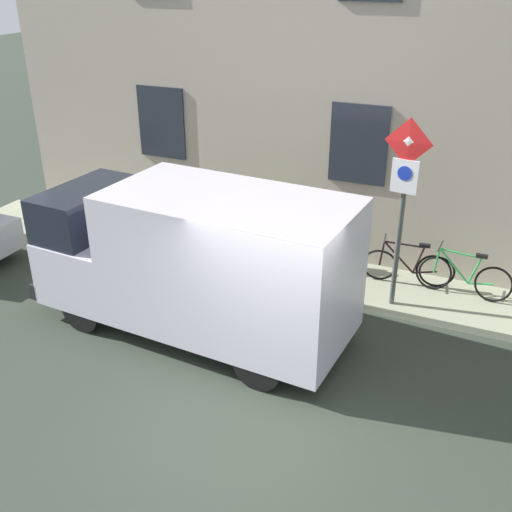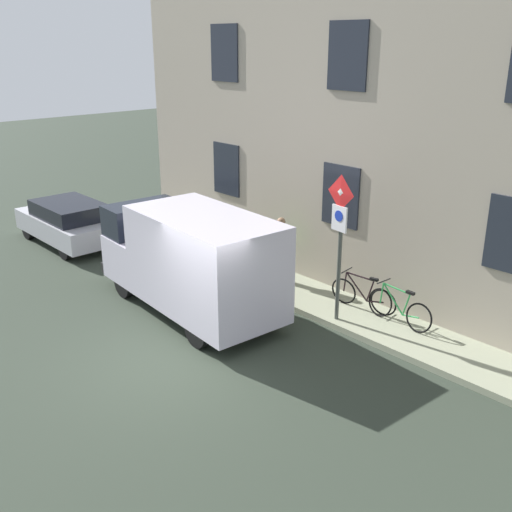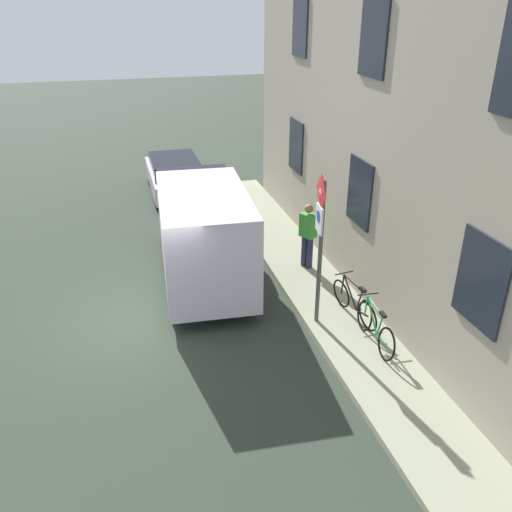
# 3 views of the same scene
# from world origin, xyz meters

# --- Properties ---
(ground_plane) EXTENTS (80.00, 80.00, 0.00)m
(ground_plane) POSITION_xyz_m (0.00, 0.00, 0.00)
(ground_plane) COLOR #2E362C
(sidewalk_slab) EXTENTS (1.62, 17.57, 0.14)m
(sidewalk_slab) POSITION_xyz_m (4.16, 0.00, 0.07)
(sidewalk_slab) COLOR gray
(sidewalk_slab) RESTS_ON ground_plane
(building_facade) EXTENTS (0.75, 15.57, 8.02)m
(building_facade) POSITION_xyz_m (5.32, 0.00, 4.01)
(building_facade) COLOR #AC9F8B
(building_facade) RESTS_ON ground_plane
(sign_post_stacked) EXTENTS (0.18, 0.56, 3.21)m
(sign_post_stacked) POSITION_xyz_m (3.56, -1.14, 2.31)
(sign_post_stacked) COLOR #474C47
(sign_post_stacked) RESTS_ON sidewalk_slab
(delivery_van) EXTENTS (2.37, 5.46, 2.50)m
(delivery_van) POSITION_xyz_m (1.64, 1.68, 1.33)
(delivery_van) COLOR silver
(delivery_van) RESTS_ON ground_plane
(parked_hatchback) EXTENTS (1.76, 4.00, 1.38)m
(parked_hatchback) POSITION_xyz_m (1.80, 8.31, 0.73)
(parked_hatchback) COLOR #BBBAC3
(parked_hatchback) RESTS_ON ground_plane
(bicycle_green) EXTENTS (0.46, 1.71, 0.89)m
(bicycle_green) POSITION_xyz_m (4.42, -2.23, 0.51)
(bicycle_green) COLOR black
(bicycle_green) RESTS_ON sidewalk_slab
(bicycle_black) EXTENTS (0.47, 1.71, 0.89)m
(bicycle_black) POSITION_xyz_m (4.42, -1.24, 0.51)
(bicycle_black) COLOR black
(bicycle_black) RESTS_ON sidewalk_slab
(pedestrian) EXTENTS (0.43, 0.48, 1.72)m
(pedestrian) POSITION_xyz_m (4.29, 1.36, 1.07)
(pedestrian) COLOR #262B47
(pedestrian) RESTS_ON sidewalk_slab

